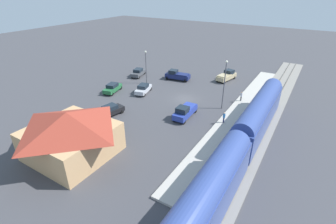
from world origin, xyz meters
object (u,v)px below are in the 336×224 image
sedan_green (113,88)px  light_pole_lot_center (146,63)px  pickup_tan (227,76)px  sedan_charcoal (138,72)px  light_pole_near_platform (225,80)px  pedestrian_on_platform (241,96)px  station_building (70,133)px  pickup_navy (177,75)px  passenger_train (239,146)px  pickup_blue (185,111)px  sedan_black (110,110)px  pedestrian_waiting_far (224,117)px  sedan_silver (143,89)px

sedan_green → light_pole_lot_center: (-2.86, -7.44, 3.57)m
sedan_green → pickup_tan: size_ratio=0.84×
sedan_charcoal → light_pole_lot_center: 6.33m
sedan_charcoal → light_pole_near_platform: light_pole_near_platform is taller
pedestrian_on_platform → sedan_green: size_ratio=0.36×
station_building → pickup_navy: size_ratio=1.79×
light_pole_near_platform → passenger_train: bearing=116.7°
passenger_train → pedestrian_on_platform: bearing=-74.9°
light_pole_lot_center → pickup_navy: bearing=-129.7°
station_building → light_pole_near_platform: bearing=-117.1°
pickup_blue → pickup_navy: same height
passenger_train → pedestrian_on_platform: (4.79, -17.72, -1.58)m
sedan_black → pickup_tan: (-10.33, -25.75, 0.15)m
pedestrian_on_platform → pedestrian_waiting_far: 9.17m
station_building → pedestrian_on_platform: size_ratio=5.88×
sedan_black → light_pole_lot_center: size_ratio=0.68×
passenger_train → sedan_charcoal: (29.26, -19.52, -1.98)m
sedan_black → sedan_charcoal: bearing=-65.8°
sedan_charcoal → light_pole_lot_center: light_pole_lot_center is taller
pickup_tan → pedestrian_on_platform: bearing=122.2°
pedestrian_on_platform → pickup_blue: size_ratio=0.31×
pedestrian_waiting_far → pickup_blue: pickup_blue is taller
station_building → light_pole_near_platform: size_ratio=1.20×
sedan_green → sedan_black: bearing=130.7°
sedan_green → sedan_silver: bearing=-152.7°
pedestrian_waiting_far → pickup_tan: 19.99m
light_pole_lot_center → passenger_train: bearing=146.1°
station_building → pedestrian_waiting_far: station_building is taller
sedan_charcoal → pickup_blue: 22.09m
sedan_charcoal → pickup_tan: bearing=-156.4°
pickup_navy → pickup_tan: 10.92m
station_building → sedan_silver: (4.29, -20.36, -2.16)m
passenger_train → sedan_silver: 25.42m
pickup_blue → pickup_tan: size_ratio=0.96×
pedestrian_on_platform → sedan_black: pedestrian_on_platform is taller
light_pole_near_platform → light_pole_lot_center: size_ratio=1.20×
sedan_silver → light_pole_lot_center: bearing=-61.0°
sedan_black → pickup_blue: bearing=-151.6°
sedan_charcoal → passenger_train: bearing=146.3°
pickup_tan → light_pole_lot_center: bearing=37.9°
station_building → pickup_blue: bearing=-114.7°
station_building → sedan_silver: station_building is taller
pedestrian_waiting_far → sedan_black: (16.62, 6.77, -0.40)m
pickup_blue → light_pole_near_platform: (-3.93, -6.04, 4.18)m
station_building → pickup_blue: (-7.27, -15.80, -2.01)m
station_building → pickup_blue: size_ratio=1.84×
pickup_tan → pickup_navy: bearing=30.0°
pickup_tan → pickup_blue: bearing=90.6°
sedan_black → sedan_silver: 10.33m
pedestrian_on_platform → pickup_blue: bearing=59.9°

